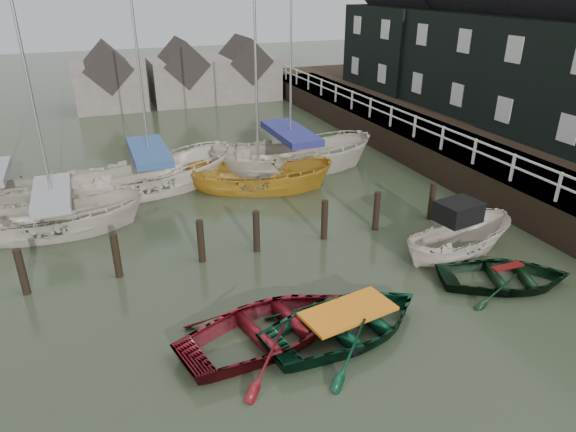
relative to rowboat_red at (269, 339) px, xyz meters
name	(u,v)px	position (x,y,z in m)	size (l,w,h in m)	color
ground	(330,291)	(2.36, 1.41, 0.00)	(120.00, 120.00, 0.00)	#2A3220
pier	(414,139)	(11.83, 11.41, 0.71)	(3.04, 32.00, 2.70)	black
land_strip	(498,141)	(17.36, 11.41, 0.00)	(14.00, 38.00, 1.50)	black
quay_houses	(539,34)	(17.35, 10.07, 5.68)	(6.52, 28.14, 10.01)	black
mooring_pilings	(259,237)	(1.24, 4.41, 0.50)	(13.72, 0.22, 1.80)	black
far_sheds	(181,76)	(3.19, 27.41, 1.86)	(14.00, 4.08, 4.39)	#665B51
rowboat_red	(269,339)	(0.00, 0.00, 0.00)	(3.23, 4.52, 0.94)	#5E0D14
rowboat_green	(347,333)	(1.89, -0.49, 0.00)	(3.17, 4.44, 0.92)	#08301C
rowboat_dkgreen	(504,284)	(7.19, -0.13, 0.00)	(2.72, 3.80, 0.79)	black
motorboat	(457,250)	(7.12, 1.94, 0.10)	(4.40, 2.22, 2.51)	beige
sailboat_a	(59,229)	(-4.85, 8.36, 0.07)	(6.14, 2.72, 11.58)	beige
sailboat_b	(153,187)	(-1.20, 11.18, 0.06)	(7.49, 3.86, 12.06)	beige
sailboat_c	(259,187)	(2.99, 9.67, 0.01)	(6.53, 4.43, 11.10)	#B78422
sailboat_d	(291,167)	(5.13, 11.42, 0.06)	(7.91, 4.35, 12.26)	beige
sailboat_e	(0,202)	(-7.05, 11.77, 0.07)	(5.94, 3.86, 9.89)	#BBB39F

